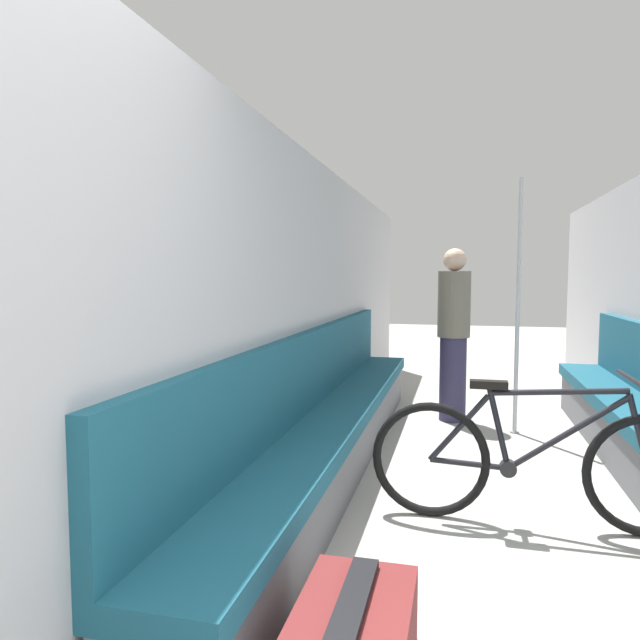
% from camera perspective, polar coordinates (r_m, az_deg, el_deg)
% --- Properties ---
extents(wall_left, '(0.10, 9.12, 2.20)m').
position_cam_1_polar(wall_left, '(4.06, -1.56, 0.78)').
color(wall_left, '#B2B2B7').
rests_on(wall_left, ground).
extents(bench_seat_row_left, '(0.44, 4.92, 0.99)m').
position_cam_1_polar(bench_seat_row_left, '(3.99, 1.26, -10.64)').
color(bench_seat_row_left, '#5B5B60').
rests_on(bench_seat_row_left, ground).
extents(bicycle, '(1.77, 0.46, 0.85)m').
position_cam_1_polar(bicycle, '(3.38, 20.68, -13.22)').
color(bicycle, black).
rests_on(bicycle, ground).
extents(grab_pole_near, '(0.08, 0.08, 2.18)m').
position_cam_1_polar(grab_pole_near, '(5.14, 19.17, 0.89)').
color(grab_pole_near, gray).
rests_on(grab_pole_near, ground).
extents(passenger_standing, '(0.30, 0.30, 1.61)m').
position_cam_1_polar(passenger_standing, '(5.45, 13.21, -1.23)').
color(passenger_standing, '#332D4C').
rests_on(passenger_standing, ground).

